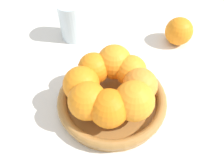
% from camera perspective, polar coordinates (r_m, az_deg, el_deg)
% --- Properties ---
extents(ground_plane, '(4.00, 4.00, 0.00)m').
position_cam_1_polar(ground_plane, '(0.51, 0.00, -5.25)').
color(ground_plane, silver).
extents(fruit_bowl, '(0.24, 0.24, 0.03)m').
position_cam_1_polar(fruit_bowl, '(0.49, 0.00, -4.10)').
color(fruit_bowl, '#A57238').
rests_on(fruit_bowl, ground_plane).
extents(orange_pile, '(0.19, 0.20, 0.08)m').
position_cam_1_polar(orange_pile, '(0.45, -0.21, -0.26)').
color(orange_pile, orange).
rests_on(orange_pile, fruit_bowl).
extents(stray_orange, '(0.08, 0.08, 0.08)m').
position_cam_1_polar(stray_orange, '(0.67, 17.06, 13.02)').
color(stray_orange, orange).
rests_on(stray_orange, ground_plane).
extents(drinking_glass, '(0.08, 0.08, 0.11)m').
position_cam_1_polar(drinking_glass, '(0.66, -10.23, 15.84)').
color(drinking_glass, silver).
rests_on(drinking_glass, ground_plane).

